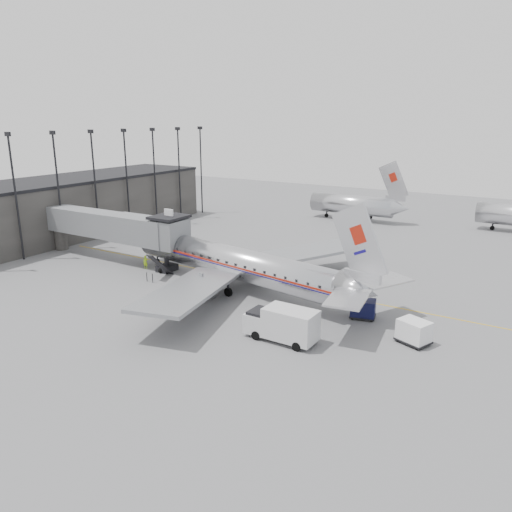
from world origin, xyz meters
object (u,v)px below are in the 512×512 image
at_px(service_van, 282,323).
at_px(baggage_cart_white, 414,331).
at_px(baggage_cart_navy, 363,308).
at_px(ramp_worker, 146,262).
at_px(airliner, 236,263).

height_order(service_van, baggage_cart_white, service_van).
height_order(baggage_cart_navy, baggage_cart_white, baggage_cart_white).
xyz_separation_m(baggage_cart_navy, baggage_cart_white, (5.07, -2.77, 0.10)).
bearing_deg(ramp_worker, airliner, -13.40).
xyz_separation_m(service_van, baggage_cart_navy, (3.89, 7.60, -0.53)).
xyz_separation_m(service_van, ramp_worker, (-22.58, 8.60, -0.66)).
bearing_deg(baggage_cart_navy, baggage_cart_white, -41.34).
relative_size(airliner, baggage_cart_white, 11.40).
distance_m(baggage_cart_navy, ramp_worker, 26.49).
distance_m(airliner, baggage_cart_navy, 13.96).
bearing_deg(ramp_worker, baggage_cart_white, -19.69).
bearing_deg(service_van, airliner, 140.60).
bearing_deg(baggage_cart_navy, ramp_worker, 165.13).
distance_m(baggage_cart_white, ramp_worker, 31.77).
bearing_deg(ramp_worker, service_van, -33.73).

